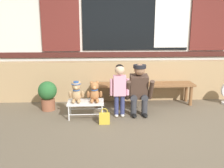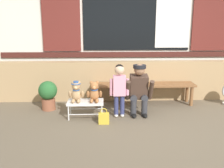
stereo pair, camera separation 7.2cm
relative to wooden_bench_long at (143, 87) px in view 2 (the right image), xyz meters
The scene contains 11 objects.
ground_plane 1.13m from the wooden_bench_long, 93.48° to the right, with size 60.00×60.00×0.00m, color brown.
brick_low_wall 0.37m from the wooden_bench_long, 100.00° to the left, with size 6.53×0.25×0.85m, color tan.
shop_facade 1.54m from the wooden_bench_long, 93.91° to the left, with size 6.66×0.26×3.23m.
wooden_bench_long is the anchor object (origin of this frame).
small_display_bench 1.36m from the wooden_bench_long, 148.31° to the right, with size 0.64×0.36×0.30m.
teddy_bear_with_hat 1.49m from the wooden_bench_long, 151.61° to the right, with size 0.28×0.27×0.36m.
teddy_bear_plain 1.22m from the wooden_bench_long, 144.42° to the right, with size 0.28×0.26×0.36m.
child_standing 0.91m from the wooden_bench_long, 128.05° to the right, with size 0.35×0.18×0.96m.
adult_crouching 0.63m from the wooden_bench_long, 106.48° to the right, with size 0.50×0.49×0.95m.
handbag_on_ground 1.35m from the wooden_bench_long, 128.84° to the right, with size 0.18×0.11×0.27m.
potted_plant 1.92m from the wooden_bench_long, behind, with size 0.36×0.36×0.57m.
Camera 2 is at (-0.79, -4.02, 1.66)m, focal length 40.97 mm.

